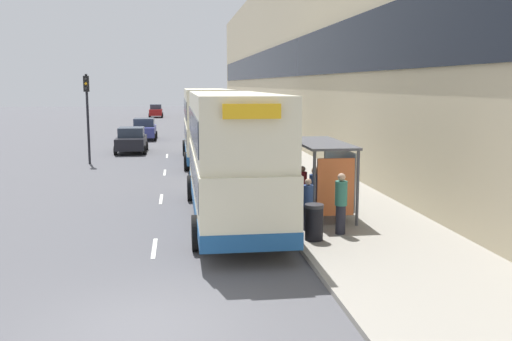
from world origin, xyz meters
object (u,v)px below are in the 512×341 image
double_decker_bus_ahead (207,124)px  pedestrian_at_shelter (308,204)px  pedestrian_3 (315,195)px  pedestrian_4 (341,203)px  car_2 (144,129)px  car_1 (156,111)px  bus_shelter (328,165)px  double_decker_bus_near (231,154)px  car_0 (131,140)px  litter_bin (314,222)px  pedestrian_1 (302,188)px  traffic_light_far_kerb (87,104)px  pedestrian_2 (290,173)px

double_decker_bus_ahead → pedestrian_at_shelter: double_decker_bus_ahead is taller
pedestrian_3 → pedestrian_4: 1.32m
car_2 → car_1: bearing=-89.7°
bus_shelter → pedestrian_3: size_ratio=2.25×
double_decker_bus_near → pedestrian_at_shelter: bearing=-44.6°
double_decker_bus_near → car_0: 21.05m
double_decker_bus_near → litter_bin: bearing=-57.2°
car_2 → pedestrian_1: (7.09, -29.04, 0.09)m
pedestrian_at_shelter → traffic_light_far_kerb: 19.58m
double_decker_bus_ahead → car_0: (-4.84, 5.63, -1.44)m
double_decker_bus_near → car_1: size_ratio=2.63×
double_decker_bus_near → car_1: bearing=94.4°
pedestrian_3 → car_2: bearing=102.8°
car_2 → pedestrian_4: bearing=103.2°
pedestrian_4 → litter_bin: (-0.95, -0.55, -0.41)m
traffic_light_far_kerb → pedestrian_4: bearing=-60.9°
bus_shelter → traffic_light_far_kerb: traffic_light_far_kerb is taller
car_1 → pedestrian_1: 61.96m
pedestrian_3 → litter_bin: bearing=-104.2°
car_2 → traffic_light_far_kerb: size_ratio=0.85×
car_2 → pedestrian_3: size_ratio=2.35×
car_1 → litter_bin: 65.65m
double_decker_bus_ahead → car_0: 7.57m
pedestrian_1 → pedestrian_3: (-0.04, -2.00, 0.13)m
car_0 → litter_bin: 24.65m
double_decker_bus_near → car_1: (-4.73, 62.08, -1.40)m
double_decker_bus_ahead → pedestrian_4: 17.77m
car_0 → pedestrian_2: pedestrian_2 is taller
bus_shelter → traffic_light_far_kerb: size_ratio=0.81×
litter_bin → car_1: bearing=95.9°
pedestrian_2 → traffic_light_far_kerb: 15.16m
pedestrian_2 → pedestrian_4: pedestrian_4 is taller
pedestrian_1 → double_decker_bus_ahead: bearing=100.3°
double_decker_bus_ahead → bus_shelter: bearing=-77.4°
double_decker_bus_near → pedestrian_4: (3.02, -2.66, -1.20)m
pedestrian_1 → litter_bin: bearing=-97.3°
pedestrian_2 → litter_bin: 6.84m
pedestrian_at_shelter → pedestrian_4: pedestrian_4 is taller
pedestrian_3 → double_decker_bus_ahead: bearing=99.0°
car_1 → pedestrian_4: (7.75, -64.74, 0.20)m
litter_bin → traffic_light_far_kerb: size_ratio=0.20×
pedestrian_2 → car_0: bearing=114.2°
car_0 → traffic_light_far_kerb: size_ratio=0.81×
bus_shelter → pedestrian_at_shelter: 2.51m
pedestrian_2 → pedestrian_3: size_ratio=0.91×
litter_bin → traffic_light_far_kerb: (-8.95, 18.30, 2.79)m
car_0 → traffic_light_far_kerb: (-1.99, -5.35, 2.62)m
traffic_light_far_kerb → car_1: bearing=87.4°
pedestrian_at_shelter → car_0: bearing=107.3°
car_2 → pedestrian_at_shelter: size_ratio=2.71×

